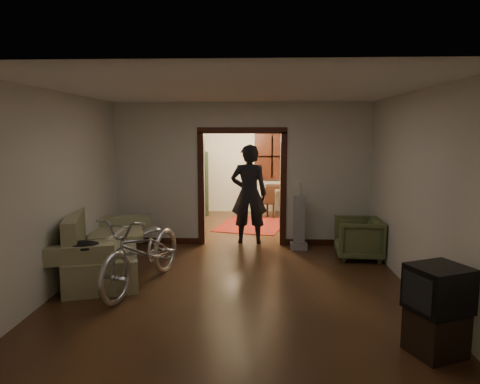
# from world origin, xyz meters

# --- Properties ---
(floor) EXTENTS (5.00, 8.50, 0.01)m
(floor) POSITION_xyz_m (0.00, 0.00, 0.00)
(floor) COLOR black
(floor) RESTS_ON ground
(ceiling) EXTENTS (5.00, 8.50, 0.01)m
(ceiling) POSITION_xyz_m (0.00, 0.00, 2.80)
(ceiling) COLOR white
(ceiling) RESTS_ON floor
(wall_back) EXTENTS (5.00, 0.02, 2.80)m
(wall_back) POSITION_xyz_m (0.00, 4.25, 1.40)
(wall_back) COLOR beige
(wall_back) RESTS_ON floor
(wall_left) EXTENTS (0.02, 8.50, 2.80)m
(wall_left) POSITION_xyz_m (-2.50, 0.00, 1.40)
(wall_left) COLOR beige
(wall_left) RESTS_ON floor
(wall_right) EXTENTS (0.02, 8.50, 2.80)m
(wall_right) POSITION_xyz_m (2.50, 0.00, 1.40)
(wall_right) COLOR beige
(wall_right) RESTS_ON floor
(partition_wall) EXTENTS (5.00, 0.14, 2.80)m
(partition_wall) POSITION_xyz_m (0.00, 0.75, 1.40)
(partition_wall) COLOR beige
(partition_wall) RESTS_ON floor
(door_casing) EXTENTS (1.74, 0.20, 2.32)m
(door_casing) POSITION_xyz_m (0.00, 0.75, 1.10)
(door_casing) COLOR black
(door_casing) RESTS_ON floor
(far_window) EXTENTS (0.98, 0.06, 1.28)m
(far_window) POSITION_xyz_m (0.70, 4.21, 1.55)
(far_window) COLOR black
(far_window) RESTS_ON wall_back
(chandelier) EXTENTS (0.24, 0.24, 0.24)m
(chandelier) POSITION_xyz_m (0.00, 2.50, 2.35)
(chandelier) COLOR #FFE0A5
(chandelier) RESTS_ON ceiling
(light_switch) EXTENTS (0.08, 0.01, 0.12)m
(light_switch) POSITION_xyz_m (1.05, 0.68, 1.25)
(light_switch) COLOR silver
(light_switch) RESTS_ON partition_wall
(sofa) EXTENTS (1.62, 2.43, 1.03)m
(sofa) POSITION_xyz_m (-2.14, -1.12, 0.51)
(sofa) COLOR #75774F
(sofa) RESTS_ON floor
(rolled_paper) EXTENTS (0.10, 0.81, 0.10)m
(rolled_paper) POSITION_xyz_m (-2.04, -0.82, 0.53)
(rolled_paper) COLOR beige
(rolled_paper) RESTS_ON sofa
(jacket) EXTENTS (0.51, 0.38, 0.15)m
(jacket) POSITION_xyz_m (-2.09, -2.03, 0.68)
(jacket) COLOR black
(jacket) RESTS_ON sofa
(bicycle) EXTENTS (1.24, 2.20, 1.10)m
(bicycle) POSITION_xyz_m (-1.34, -1.72, 0.55)
(bicycle) COLOR silver
(bicycle) RESTS_ON floor
(armchair) EXTENTS (0.85, 0.83, 0.73)m
(armchair) POSITION_xyz_m (2.10, -0.16, 0.36)
(armchair) COLOR #4D5B33
(armchair) RESTS_ON floor
(tv_stand) EXTENTS (0.62, 0.60, 0.44)m
(tv_stand) POSITION_xyz_m (2.12, -3.47, 0.22)
(tv_stand) COLOR black
(tv_stand) RESTS_ON floor
(crt_tv) EXTENTS (0.68, 0.65, 0.46)m
(crt_tv) POSITION_xyz_m (2.12, -3.47, 0.69)
(crt_tv) COLOR black
(crt_tv) RESTS_ON tv_stand
(vacuum) EXTENTS (0.35, 0.30, 1.03)m
(vacuum) POSITION_xyz_m (1.10, 0.39, 0.51)
(vacuum) COLOR gray
(vacuum) RESTS_ON floor
(person) EXTENTS (0.73, 0.49, 1.99)m
(person) POSITION_xyz_m (0.13, 0.84, 1.00)
(person) COLOR black
(person) RESTS_ON floor
(oriental_rug) EXTENTS (1.86, 2.21, 0.01)m
(oriental_rug) POSITION_xyz_m (0.17, 2.49, 0.01)
(oriental_rug) COLOR maroon
(oriental_rug) RESTS_ON floor
(locker) EXTENTS (0.94, 0.66, 1.71)m
(locker) POSITION_xyz_m (-1.47, 3.69, 0.85)
(locker) COLOR #26341F
(locker) RESTS_ON floor
(globe) EXTENTS (0.26, 0.26, 0.26)m
(globe) POSITION_xyz_m (-1.47, 3.69, 1.94)
(globe) COLOR #1E5972
(globe) RESTS_ON locker
(desk) EXTENTS (1.20, 0.92, 0.79)m
(desk) POSITION_xyz_m (1.05, 3.74, 0.39)
(desk) COLOR black
(desk) RESTS_ON floor
(desk_chair) EXTENTS (0.37, 0.37, 0.80)m
(desk_chair) POSITION_xyz_m (0.57, 3.39, 0.40)
(desk_chair) COLOR black
(desk_chair) RESTS_ON floor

